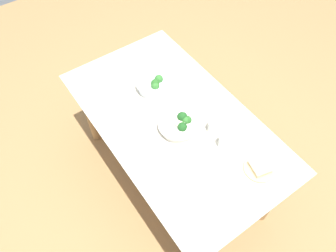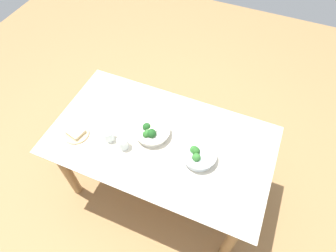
{
  "view_description": "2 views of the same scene",
  "coord_description": "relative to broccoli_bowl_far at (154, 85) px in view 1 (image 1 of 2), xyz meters",
  "views": [
    {
      "loc": [
        0.94,
        -0.7,
        2.28
      ],
      "look_at": [
        0.04,
        -0.07,
        0.74
      ],
      "focal_mm": 34.29,
      "sensor_mm": 36.0,
      "label": 1
    },
    {
      "loc": [
        -0.46,
        0.96,
        2.32
      ],
      "look_at": [
        -0.01,
        -0.1,
        0.74
      ],
      "focal_mm": 30.59,
      "sensor_mm": 36.0,
      "label": 2
    }
  ],
  "objects": [
    {
      "name": "ground_plane",
      "position": [
        0.28,
        -0.04,
        -0.75
      ],
      "size": [
        6.0,
        6.0,
        0.0
      ],
      "primitive_type": "plane",
      "color": "#9E7547"
    },
    {
      "name": "dining_table",
      "position": [
        0.28,
        -0.04,
        -0.15
      ],
      "size": [
        1.5,
        0.85,
        0.71
      ],
      "color": "beige",
      "rests_on": "ground_plane"
    },
    {
      "name": "broccoli_bowl_far",
      "position": [
        0.0,
        0.0,
        0.0
      ],
      "size": [
        0.22,
        0.22,
        0.1
      ],
      "color": "white",
      "rests_on": "dining_table"
    },
    {
      "name": "broccoli_bowl_near",
      "position": [
        0.35,
        -0.05,
        -0.0
      ],
      "size": [
        0.24,
        0.24,
        0.1
      ],
      "color": "silver",
      "rests_on": "dining_table"
    },
    {
      "name": "bread_side_plate",
      "position": [
        0.83,
        0.14,
        -0.03
      ],
      "size": [
        0.17,
        0.17,
        0.04
      ],
      "color": "#D6B27A",
      "rests_on": "dining_table"
    },
    {
      "name": "water_glass_center",
      "position": [
        0.6,
        0.09,
        0.0
      ],
      "size": [
        0.07,
        0.07,
        0.08
      ],
      "primitive_type": "cylinder",
      "color": "silver",
      "rests_on": "dining_table"
    },
    {
      "name": "water_glass_side",
      "position": [
        0.48,
        0.11,
        0.0
      ],
      "size": [
        0.07,
        0.07,
        0.08
      ],
      "primitive_type": "cylinder",
      "color": "silver",
      "rests_on": "dining_table"
    },
    {
      "name": "fork_by_far_bowl",
      "position": [
        0.17,
        -0.01,
        -0.04
      ],
      "size": [
        0.06,
        0.1,
        0.0
      ],
      "rotation": [
        0.0,
        0.0,
        5.25
      ],
      "color": "#B7B7BC",
      "rests_on": "dining_table"
    },
    {
      "name": "fork_by_near_bowl",
      "position": [
        0.87,
        -0.29,
        -0.04
      ],
      "size": [
        0.1,
        0.02,
        0.0
      ],
      "rotation": [
        0.0,
        0.0,
        3.19
      ],
      "color": "#B7B7BC",
      "rests_on": "dining_table"
    },
    {
      "name": "table_knife_left",
      "position": [
        0.18,
        -0.2,
        -0.04
      ],
      "size": [
        0.07,
        0.21,
        0.0
      ],
      "primitive_type": "cube",
      "rotation": [
        0.0,
        0.0,
        4.99
      ],
      "color": "#B7B7BC",
      "rests_on": "dining_table"
    },
    {
      "name": "napkin_folded_upper",
      "position": [
        -0.27,
        0.09,
        -0.04
      ],
      "size": [
        0.24,
        0.21,
        0.01
      ],
      "primitive_type": "cube",
      "rotation": [
        0.0,
        0.0,
        -0.34
      ],
      "color": "#B1A997",
      "rests_on": "dining_table"
    }
  ]
}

